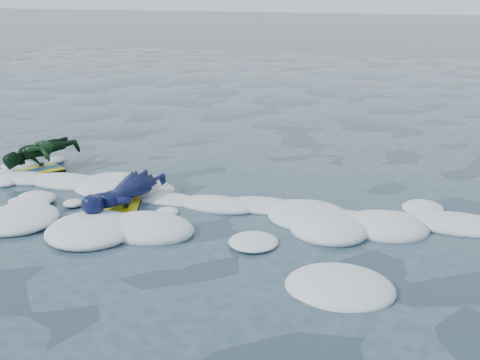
# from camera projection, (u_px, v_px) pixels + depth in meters

# --- Properties ---
(ground) EXTENTS (120.00, 120.00, 0.00)m
(ground) POSITION_uv_depth(u_px,v_px,m) (128.00, 237.00, 7.59)
(ground) COLOR #162C36
(ground) RESTS_ON ground
(foam_band) EXTENTS (12.00, 3.10, 0.30)m
(foam_band) POSITION_uv_depth(u_px,v_px,m) (163.00, 209.00, 8.52)
(foam_band) COLOR white
(foam_band) RESTS_ON ground
(prone_woman_unit) EXTENTS (0.96, 1.72, 0.43)m
(prone_woman_unit) POSITION_uv_depth(u_px,v_px,m) (123.00, 194.00, 8.44)
(prone_woman_unit) COLOR black
(prone_woman_unit) RESTS_ON ground
(prone_child_unit) EXTENTS (1.11, 1.45, 0.51)m
(prone_child_unit) POSITION_uv_depth(u_px,v_px,m) (41.00, 156.00, 10.17)
(prone_child_unit) COLOR black
(prone_child_unit) RESTS_ON ground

